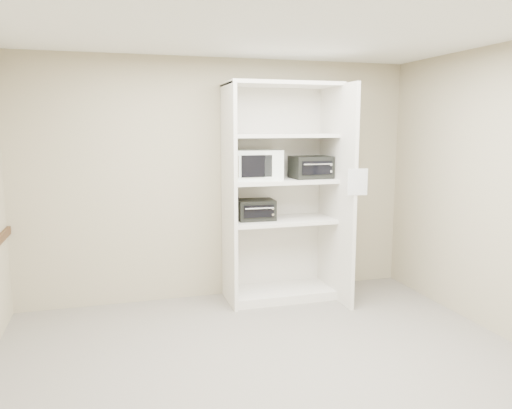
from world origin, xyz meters
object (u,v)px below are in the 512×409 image
object	(u,v)px
microwave	(255,165)
toaster_oven_lower	(256,210)
shelving_unit	(285,200)
toaster_oven_upper	(311,167)

from	to	relation	value
microwave	toaster_oven_lower	size ratio (longest dim) A/B	1.33
shelving_unit	toaster_oven_lower	size ratio (longest dim) A/B	5.96
shelving_unit	toaster_oven_upper	world-z (taller)	shelving_unit
microwave	toaster_oven_lower	distance (m)	0.50
shelving_unit	microwave	size ratio (longest dim) A/B	4.46
toaster_oven_upper	toaster_oven_lower	world-z (taller)	toaster_oven_upper
shelving_unit	toaster_oven_lower	bearing A→B (deg)	175.58
toaster_oven_upper	toaster_oven_lower	distance (m)	0.79
microwave	toaster_oven_upper	xyz separation A→B (m)	(0.64, -0.05, -0.04)
shelving_unit	toaster_oven_upper	bearing A→B (deg)	-2.46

